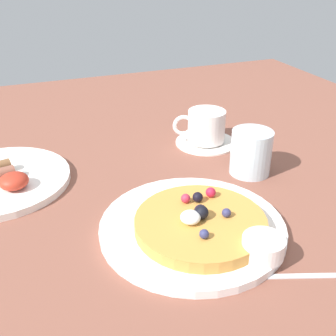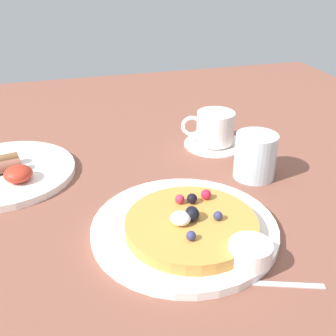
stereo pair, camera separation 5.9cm
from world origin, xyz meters
The scene contains 7 objects.
ground_plane centered at (0.00, 0.00, -1.50)cm, with size 151.68×145.63×3.00cm, color brown.
pancake_plate centered at (5.08, -12.45, 0.62)cm, with size 26.90×26.90×1.24cm, color white.
pancake_with_berries centered at (5.58, -14.00, 2.24)cm, with size 18.64×18.64×3.75cm.
syrup_ramekin centered at (10.71, -22.02, 2.60)cm, with size 5.55×5.55×2.64cm.
coffee_saucer centered at (20.19, 14.38, 0.36)cm, with size 12.67×12.67×0.73cm, color white.
coffee_cup centered at (20.01, 14.43, 4.07)cm, with size 10.79×7.71×6.44cm.
water_glass centered at (22.06, -0.30, 4.06)cm, with size 7.33×7.33×8.12cm, color silver.
Camera 1 is at (-15.84, -56.87, 36.54)cm, focal length 44.32 mm.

